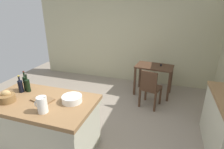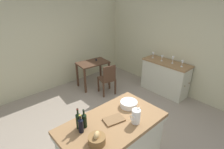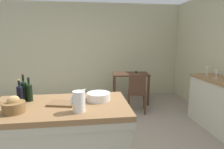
{
  "view_description": "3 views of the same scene",
  "coord_description": "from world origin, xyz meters",
  "px_view_note": "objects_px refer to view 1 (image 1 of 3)",
  "views": [
    {
      "loc": [
        1.26,
        -2.46,
        2.19
      ],
      "look_at": [
        0.34,
        0.42,
        0.99
      ],
      "focal_mm": 28.39,
      "sensor_mm": 36.0,
      "label": 1
    },
    {
      "loc": [
        -1.84,
        -2.16,
        2.62
      ],
      "look_at": [
        0.48,
        0.42,
        1.01
      ],
      "focal_mm": 28.2,
      "sensor_mm": 36.0,
      "label": 2
    },
    {
      "loc": [
        -0.11,
        -2.75,
        1.62
      ],
      "look_at": [
        0.34,
        0.56,
        1.0
      ],
      "focal_mm": 30.03,
      "sensor_mm": 36.0,
      "label": 3
    }
  ],
  "objects_px": {
    "wash_bowl": "(72,99)",
    "wine_bottle_green": "(20,85)",
    "island_table": "(44,123)",
    "writing_desk": "(154,71)",
    "cutting_board": "(43,100)",
    "wine_bottle_dark": "(28,85)",
    "wine_bottle_amber": "(25,82)",
    "wooden_chair": "(150,87)",
    "pitcher": "(42,104)",
    "bread_basket": "(7,98)"
  },
  "relations": [
    {
      "from": "writing_desk",
      "to": "cutting_board",
      "type": "height_order",
      "value": "cutting_board"
    },
    {
      "from": "bread_basket",
      "to": "wine_bottle_dark",
      "type": "bearing_deg",
      "value": 81.11
    },
    {
      "from": "island_table",
      "to": "wine_bottle_green",
      "type": "bearing_deg",
      "value": 164.11
    },
    {
      "from": "writing_desk",
      "to": "wine_bottle_amber",
      "type": "distance_m",
      "value": 2.93
    },
    {
      "from": "wine_bottle_green",
      "to": "wash_bowl",
      "type": "bearing_deg",
      "value": -1.54
    },
    {
      "from": "pitcher",
      "to": "wine_bottle_dark",
      "type": "distance_m",
      "value": 0.75
    },
    {
      "from": "writing_desk",
      "to": "wooden_chair",
      "type": "distance_m",
      "value": 0.69
    },
    {
      "from": "cutting_board",
      "to": "wine_bottle_amber",
      "type": "xyz_separation_m",
      "value": [
        -0.48,
        0.21,
        0.12
      ]
    },
    {
      "from": "island_table",
      "to": "bread_basket",
      "type": "height_order",
      "value": "bread_basket"
    },
    {
      "from": "wash_bowl",
      "to": "wine_bottle_green",
      "type": "bearing_deg",
      "value": 178.46
    },
    {
      "from": "island_table",
      "to": "wine_bottle_amber",
      "type": "distance_m",
      "value": 0.73
    },
    {
      "from": "writing_desk",
      "to": "bread_basket",
      "type": "distance_m",
      "value": 3.23
    },
    {
      "from": "cutting_board",
      "to": "wine_bottle_green",
      "type": "xyz_separation_m",
      "value": [
        -0.5,
        0.12,
        0.1
      ]
    },
    {
      "from": "writing_desk",
      "to": "wash_bowl",
      "type": "distance_m",
      "value": 2.55
    },
    {
      "from": "island_table",
      "to": "cutting_board",
      "type": "relative_size",
      "value": 5.27
    },
    {
      "from": "island_table",
      "to": "bread_basket",
      "type": "bearing_deg",
      "value": -158.13
    },
    {
      "from": "pitcher",
      "to": "wash_bowl",
      "type": "bearing_deg",
      "value": 56.83
    },
    {
      "from": "wooden_chair",
      "to": "wine_bottle_green",
      "type": "bearing_deg",
      "value": -138.97
    },
    {
      "from": "wooden_chair",
      "to": "bread_basket",
      "type": "xyz_separation_m",
      "value": [
        -1.85,
        -1.95,
        0.46
      ]
    },
    {
      "from": "bread_basket",
      "to": "wash_bowl",
      "type": "bearing_deg",
      "value": 17.33
    },
    {
      "from": "wash_bowl",
      "to": "wine_bottle_green",
      "type": "height_order",
      "value": "wine_bottle_green"
    },
    {
      "from": "island_table",
      "to": "bread_basket",
      "type": "distance_m",
      "value": 0.66
    },
    {
      "from": "island_table",
      "to": "pitcher",
      "type": "height_order",
      "value": "pitcher"
    },
    {
      "from": "wooden_chair",
      "to": "pitcher",
      "type": "distance_m",
      "value": 2.39
    },
    {
      "from": "bread_basket",
      "to": "wine_bottle_amber",
      "type": "bearing_deg",
      "value": 92.35
    },
    {
      "from": "wooden_chair",
      "to": "wine_bottle_dark",
      "type": "height_order",
      "value": "wine_bottle_dark"
    },
    {
      "from": "bread_basket",
      "to": "cutting_board",
      "type": "bearing_deg",
      "value": 21.39
    },
    {
      "from": "writing_desk",
      "to": "wash_bowl",
      "type": "bearing_deg",
      "value": -112.37
    },
    {
      "from": "cutting_board",
      "to": "wine_bottle_green",
      "type": "relative_size",
      "value": 1.07
    },
    {
      "from": "island_table",
      "to": "cutting_board",
      "type": "height_order",
      "value": "cutting_board"
    },
    {
      "from": "wooden_chair",
      "to": "writing_desk",
      "type": "bearing_deg",
      "value": 89.25
    },
    {
      "from": "island_table",
      "to": "wooden_chair",
      "type": "distance_m",
      "value": 2.27
    },
    {
      "from": "wine_bottle_amber",
      "to": "wine_bottle_green",
      "type": "xyz_separation_m",
      "value": [
        -0.02,
        -0.09,
        -0.02
      ]
    },
    {
      "from": "island_table",
      "to": "writing_desk",
      "type": "height_order",
      "value": "island_table"
    },
    {
      "from": "island_table",
      "to": "wine_bottle_green",
      "type": "distance_m",
      "value": 0.71
    },
    {
      "from": "wine_bottle_dark",
      "to": "wine_bottle_green",
      "type": "xyz_separation_m",
      "value": [
        -0.09,
        -0.05,
        -0.0
      ]
    },
    {
      "from": "wash_bowl",
      "to": "cutting_board",
      "type": "xyz_separation_m",
      "value": [
        -0.43,
        -0.1,
        -0.04
      ]
    },
    {
      "from": "wash_bowl",
      "to": "wine_bottle_amber",
      "type": "bearing_deg",
      "value": 172.82
    },
    {
      "from": "pitcher",
      "to": "bread_basket",
      "type": "relative_size",
      "value": 1.17
    },
    {
      "from": "cutting_board",
      "to": "wine_bottle_dark",
      "type": "relative_size",
      "value": 1.04
    },
    {
      "from": "writing_desk",
      "to": "wine_bottle_green",
      "type": "height_order",
      "value": "wine_bottle_green"
    },
    {
      "from": "wine_bottle_amber",
      "to": "pitcher",
      "type": "bearing_deg",
      "value": -34.19
    },
    {
      "from": "island_table",
      "to": "writing_desk",
      "type": "relative_size",
      "value": 1.69
    },
    {
      "from": "wooden_chair",
      "to": "wine_bottle_dark",
      "type": "xyz_separation_m",
      "value": [
        -1.79,
        -1.59,
        0.51
      ]
    },
    {
      "from": "writing_desk",
      "to": "wine_bottle_dark",
      "type": "xyz_separation_m",
      "value": [
        -1.8,
        -2.26,
        0.35
      ]
    },
    {
      "from": "writing_desk",
      "to": "wine_bottle_green",
      "type": "distance_m",
      "value": 3.01
    },
    {
      "from": "bread_basket",
      "to": "cutting_board",
      "type": "xyz_separation_m",
      "value": [
        0.46,
        0.18,
        -0.05
      ]
    },
    {
      "from": "wine_bottle_dark",
      "to": "wine_bottle_amber",
      "type": "bearing_deg",
      "value": 153.53
    },
    {
      "from": "writing_desk",
      "to": "wine_bottle_green",
      "type": "xyz_separation_m",
      "value": [
        -1.89,
        -2.32,
        0.35
      ]
    },
    {
      "from": "cutting_board",
      "to": "wash_bowl",
      "type": "bearing_deg",
      "value": 12.81
    }
  ]
}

